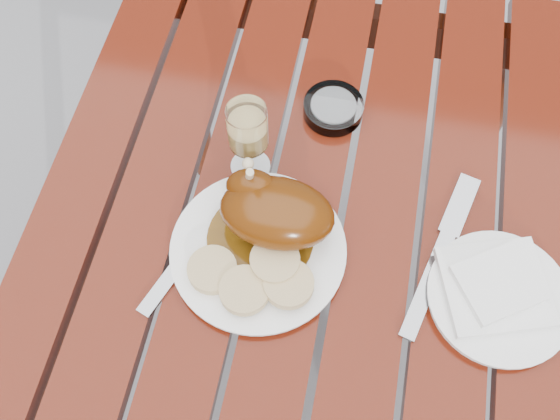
% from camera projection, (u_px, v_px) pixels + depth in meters
% --- Properties ---
extents(ground, '(60.00, 60.00, 0.00)m').
position_uv_depth(ground, '(287.00, 376.00, 1.57)').
color(ground, slate).
rests_on(ground, ground).
extents(table, '(0.80, 1.20, 0.75)m').
position_uv_depth(table, '(289.00, 335.00, 1.23)').
color(table, '#5E190B').
rests_on(table, ground).
extents(dinner_plate, '(0.25, 0.25, 0.02)m').
position_uv_depth(dinner_plate, '(258.00, 251.00, 0.90)').
color(dinner_plate, white).
rests_on(dinner_plate, table).
extents(roast_duck, '(0.18, 0.16, 0.12)m').
position_uv_depth(roast_duck, '(273.00, 211.00, 0.87)').
color(roast_duck, '#563409').
rests_on(roast_duck, dinner_plate).
extents(bread_dumplings, '(0.18, 0.12, 0.03)m').
position_uv_depth(bread_dumplings, '(255.00, 276.00, 0.86)').
color(bread_dumplings, tan).
rests_on(bread_dumplings, dinner_plate).
extents(wine_glass, '(0.06, 0.06, 0.14)m').
position_uv_depth(wine_glass, '(248.00, 141.00, 0.91)').
color(wine_glass, '#EFC96C').
rests_on(wine_glass, table).
extents(side_plate, '(0.25, 0.25, 0.02)m').
position_uv_depth(side_plate, '(499.00, 298.00, 0.87)').
color(side_plate, white).
rests_on(side_plate, table).
extents(napkin, '(0.17, 0.17, 0.01)m').
position_uv_depth(napkin, '(495.00, 287.00, 0.86)').
color(napkin, white).
rests_on(napkin, side_plate).
extents(ashtray, '(0.12, 0.12, 0.02)m').
position_uv_depth(ashtray, '(333.00, 108.00, 1.01)').
color(ashtray, '#B2B7BC').
rests_on(ashtray, table).
extents(fork, '(0.08, 0.17, 0.01)m').
position_uv_depth(fork, '(179.00, 265.00, 0.89)').
color(fork, gray).
rests_on(fork, table).
extents(knife, '(0.08, 0.24, 0.01)m').
position_uv_depth(knife, '(435.00, 265.00, 0.89)').
color(knife, gray).
rests_on(knife, table).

